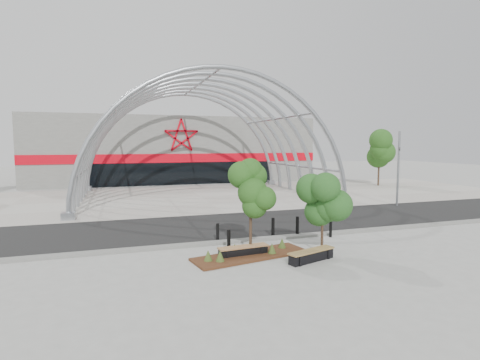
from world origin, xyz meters
The scene contains 18 objects.
ground centered at (0.00, 0.00, 0.00)m, with size 140.00×140.00×0.00m, color gray.
road centered at (0.00, 3.50, 0.01)m, with size 140.00×7.00×0.02m, color black.
forecourt centered at (0.00, 15.50, 0.02)m, with size 60.00×17.00×0.04m, color #A9A398.
kerb centered at (0.00, -0.25, 0.06)m, with size 60.00×0.50×0.12m, color slate.
arena_building centered at (0.00, 33.45, 3.99)m, with size 34.00×15.24×8.00m.
vault_canopy centered at (0.00, 15.50, 0.02)m, with size 20.80×15.80×20.36m.
planting_bed centered at (-1.73, -2.63, 0.13)m, with size 5.26×2.51×0.53m.
signal_pole centered at (13.34, 6.07, 2.98)m, with size 0.23×0.81×5.71m.
street_tree_0 centered at (-1.57, -2.34, 2.79)m, with size 1.70×1.70×3.88m.
street_tree_1 centered at (1.30, -3.39, 2.33)m, with size 1.37×1.37×3.25m.
bench_0 centered at (-1.97, -2.55, 0.22)m, with size 2.22×0.68×0.46m.
bench_1 centered at (0.48, -3.99, 0.23)m, with size 2.27×1.13×0.47m.
bollard_0 centered at (-2.36, -1.69, 0.50)m, with size 0.16×0.16×1.00m, color black.
bollard_1 centered at (-2.39, 0.15, 0.45)m, with size 0.14×0.14×0.90m, color black.
bollard_2 centered at (1.83, -0.02, 0.51)m, with size 0.16×0.16×1.02m, color black.
bollard_3 centered at (0.54, 0.16, 0.50)m, with size 0.16×0.16×1.00m, color black.
bollard_4 centered at (3.34, -0.77, 0.46)m, with size 0.15×0.15×0.91m, color black.
bg_tree_1 centered at (21.00, 18.00, 4.25)m, with size 2.70×2.70×5.91m.
Camera 1 is at (-6.87, -17.24, 4.79)m, focal length 28.00 mm.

